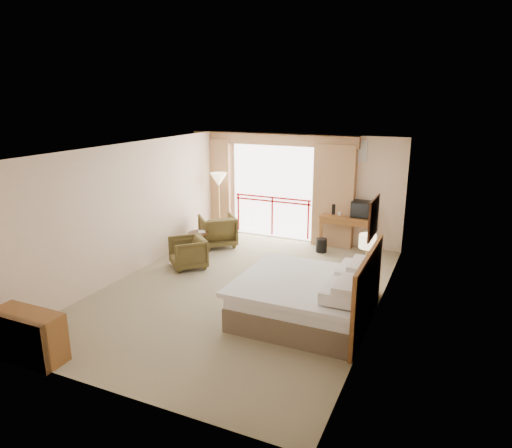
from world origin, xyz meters
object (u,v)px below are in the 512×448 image
at_px(bed, 308,297).
at_px(nightstand, 364,280).
at_px(wastebasket, 321,245).
at_px(armchair_far, 218,245).
at_px(desk, 348,222).
at_px(tv, 361,209).
at_px(floor_lamp, 219,182).
at_px(armchair_near, 189,267).
at_px(dresser, 28,336).
at_px(table_lamp, 367,242).
at_px(side_table, 198,239).

xyz_separation_m(bed, nightstand, (0.68, 1.29, -0.07)).
bearing_deg(wastebasket, armchair_far, -166.77).
height_order(desk, wastebasket, desk).
bearing_deg(tv, floor_lamp, 172.00).
xyz_separation_m(armchair_near, dresser, (-0.10, -3.97, 0.36)).
height_order(tv, armchair_far, tv).
height_order(wastebasket, armchair_far, armchair_far).
bearing_deg(bed, dresser, -138.91).
height_order(table_lamp, armchair_near, table_lamp).
relative_size(tv, armchair_far, 0.51).
bearing_deg(bed, floor_lamp, 135.38).
xyz_separation_m(bed, floor_lamp, (-3.59, 3.54, 1.07)).
distance_m(tv, wastebasket, 1.26).
bearing_deg(desk, bed, -85.07).
height_order(floor_lamp, dresser, floor_lamp).
height_order(side_table, dresser, dresser).
bearing_deg(floor_lamp, wastebasket, -3.50).
xyz_separation_m(bed, wastebasket, (-0.74, 3.36, -0.21)).
height_order(table_lamp, wastebasket, table_lamp).
xyz_separation_m(nightstand, desk, (-0.94, 2.63, 0.34)).
bearing_deg(nightstand, tv, 106.03).
bearing_deg(armchair_near, nightstand, 45.29).
bearing_deg(desk, side_table, -148.80).
xyz_separation_m(desk, tv, (0.30, -0.06, 0.38)).
distance_m(armchair_far, floor_lamp, 1.67).
bearing_deg(floor_lamp, bed, -44.62).
bearing_deg(nightstand, floor_lamp, 154.33).
height_order(table_lamp, desk, table_lamp).
height_order(nightstand, tv, tv).
distance_m(bed, desk, 3.93).
bearing_deg(wastebasket, desk, 48.56).
xyz_separation_m(tv, armchair_near, (-3.13, -2.66, -1.02)).
relative_size(nightstand, wastebasket, 1.87).
bearing_deg(nightstand, armchair_near, -176.47).
distance_m(desk, armchair_near, 3.98).
bearing_deg(table_lamp, side_table, 169.17).
xyz_separation_m(nightstand, table_lamp, (0.00, 0.05, 0.73)).
distance_m(nightstand, wastebasket, 2.52).
bearing_deg(desk, tv, -10.42).
bearing_deg(bed, wastebasket, 102.47).
xyz_separation_m(side_table, dresser, (0.19, -4.89, 0.01)).
distance_m(nightstand, armchair_far, 4.19).
height_order(armchair_far, armchair_near, armchair_far).
distance_m(nightstand, floor_lamp, 4.96).
xyz_separation_m(nightstand, armchair_near, (-3.76, -0.09, -0.31)).
bearing_deg(armchair_far, nightstand, 117.21).
relative_size(table_lamp, tv, 1.26).
bearing_deg(wastebasket, side_table, -154.63).
bearing_deg(floor_lamp, armchair_near, -77.89).
bearing_deg(armchair_far, desk, 159.05).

